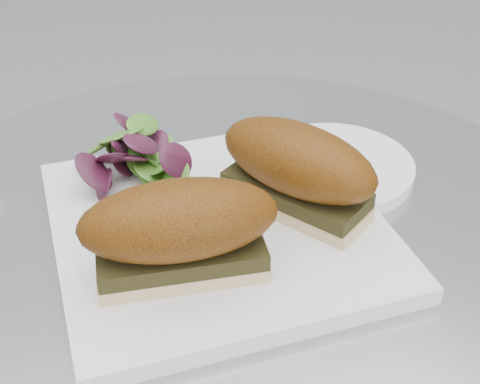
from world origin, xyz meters
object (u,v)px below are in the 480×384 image
object	(u,v)px
sandwich_left	(180,229)
saucer	(334,167)
sandwich_right	(297,168)
plate	(218,227)

from	to	relation	value
sandwich_left	saucer	bearing A→B (deg)	38.22
sandwich_left	sandwich_right	bearing A→B (deg)	30.11
plate	sandwich_right	xyz separation A→B (m)	(0.07, -0.00, 0.05)
plate	saucer	world-z (taller)	plate
sandwich_right	saucer	size ratio (longest dim) A/B	1.01
saucer	sandwich_left	bearing A→B (deg)	-145.99
plate	sandwich_right	size ratio (longest dim) A/B	1.74
plate	saucer	distance (m)	0.15
sandwich_right	plate	bearing A→B (deg)	-128.63
plate	sandwich_left	distance (m)	0.09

